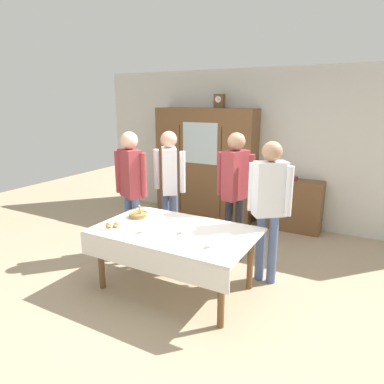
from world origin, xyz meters
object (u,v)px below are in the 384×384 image
mantel_clock (219,101)px  pastry_plate (112,226)px  person_behind_table_right (131,182)px  spoon_near_right (164,231)px  bread_basket (138,214)px  book_stack (293,178)px  person_near_right_end (169,179)px  tea_cup_far_left (143,230)px  person_behind_table_left (269,199)px  person_by_cabinet (235,184)px  spoon_far_left (188,244)px  bookshelf_low (291,205)px  dining_table (173,238)px  tea_cup_back_edge (183,231)px  wall_cabinet (205,164)px  tea_cup_center (211,245)px

mantel_clock → pastry_plate: mantel_clock is taller
person_behind_table_right → spoon_near_right: bearing=-33.6°
bread_basket → person_behind_table_right: size_ratio=0.14×
book_stack → person_near_right_end: size_ratio=0.11×
tea_cup_far_left → person_behind_table_left: size_ratio=0.08×
pastry_plate → person_by_cabinet: size_ratio=0.16×
spoon_far_left → bookshelf_low: bearing=82.7°
dining_table → person_behind_table_left: (0.87, 0.71, 0.41)m
mantel_clock → tea_cup_back_edge: size_ratio=1.85×
wall_cabinet → tea_cup_back_edge: (1.04, -2.61, -0.25)m
book_stack → spoon_near_right: bearing=-106.1°
mantel_clock → tea_cup_far_left: 3.15m
tea_cup_center → spoon_far_left: size_ratio=1.09×
person_behind_table_left → person_behind_table_right: (-1.89, -0.17, 0.03)m
spoon_near_right → person_behind_table_right: person_behind_table_right is taller
bookshelf_low → person_near_right_end: bearing=-129.8°
bookshelf_low → tea_cup_far_left: size_ratio=7.85×
wall_cabinet → bread_basket: 2.43m
mantel_clock → tea_cup_back_edge: 3.06m
bread_basket → dining_table: bearing=-16.5°
mantel_clock → person_by_cabinet: mantel_clock is taller
wall_cabinet → tea_cup_far_left: size_ratio=15.60×
tea_cup_center → person_behind_table_left: bearing=71.8°
bookshelf_low → tea_cup_center: (-0.14, -2.85, 0.33)m
tea_cup_center → person_by_cabinet: person_by_cabinet is taller
tea_cup_center → person_behind_table_right: person_behind_table_right is taller
book_stack → person_near_right_end: (-1.38, -1.66, 0.17)m
bookshelf_low → bread_basket: bread_basket is taller
tea_cup_center → spoon_far_left: bearing=-168.3°
bread_basket → person_by_cabinet: size_ratio=0.14×
book_stack → bread_basket: (-1.34, -2.45, -0.13)m
book_stack → bread_basket: book_stack is taller
wall_cabinet → mantel_clock: (0.26, -0.00, 1.13)m
spoon_near_right → tea_cup_center: bearing=-11.6°
spoon_near_right → person_behind_table_left: bearing=39.7°
dining_table → person_by_cabinet: size_ratio=1.03×
bookshelf_low → tea_cup_center: bookshelf_low is taller
tea_cup_center → dining_table: bearing=159.5°
bookshelf_low → spoon_near_right: (-0.79, -2.72, 0.30)m
dining_table → mantel_clock: 3.06m
bookshelf_low → person_near_right_end: 2.25m
tea_cup_center → tea_cup_back_edge: size_ratio=1.00×
wall_cabinet → book_stack: wall_cabinet is taller
bookshelf_low → pastry_plate: size_ratio=3.64×
book_stack → spoon_far_left: (-0.37, -2.90, -0.16)m
tea_cup_center → person_by_cabinet: size_ratio=0.07×
tea_cup_far_left → person_behind_table_left: (1.13, 0.93, 0.29)m
tea_cup_far_left → person_near_right_end: bearing=108.9°
tea_cup_back_edge → spoon_far_left: 0.31m
pastry_plate → spoon_near_right: 0.62m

